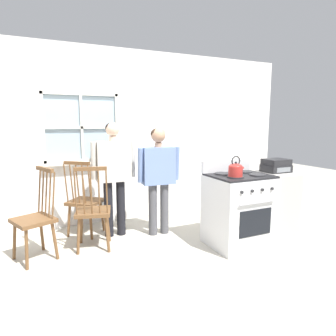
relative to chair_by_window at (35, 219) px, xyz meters
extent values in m
plane|color=#B2AD9E|center=(1.14, -0.40, -0.48)|extent=(16.00, 16.00, 0.00)
cube|color=white|center=(2.81, 1.00, 0.87)|extent=(3.07, 0.06, 2.70)
cube|color=white|center=(0.72, 1.00, 0.02)|extent=(1.11, 0.06, 0.99)
cube|color=white|center=(0.72, 1.00, 1.88)|extent=(1.11, 0.06, 0.69)
cube|color=silver|center=(0.72, 0.92, 0.50)|extent=(1.17, 0.10, 0.03)
cube|color=#9EB7C6|center=(0.72, 1.01, 1.02)|extent=(1.05, 0.01, 0.97)
cube|color=silver|center=(0.72, 0.98, 1.02)|extent=(0.04, 0.02, 1.03)
cube|color=silver|center=(0.72, 0.98, 1.02)|extent=(1.11, 0.02, 0.04)
cube|color=silver|center=(0.18, 0.98, 1.02)|extent=(0.04, 0.03, 1.03)
cube|color=silver|center=(1.26, 0.98, 1.02)|extent=(0.04, 0.03, 1.03)
cube|color=silver|center=(0.72, 0.98, 1.52)|extent=(1.11, 0.03, 0.04)
cube|color=silver|center=(0.72, 0.98, 0.53)|extent=(1.11, 0.03, 0.04)
cube|color=brown|center=(-0.02, -0.01, -0.01)|extent=(0.53, 0.54, 0.04)
cylinder|color=brown|center=(-0.23, 0.09, -0.25)|extent=(0.09, 0.06, 0.45)
cylinder|color=brown|center=(-0.11, -0.23, -0.25)|extent=(0.06, 0.09, 0.45)
cylinder|color=brown|center=(0.06, 0.21, -0.25)|extent=(0.06, 0.09, 0.45)
cylinder|color=brown|center=(0.19, -0.11, -0.25)|extent=(0.09, 0.06, 0.45)
cylinder|color=brown|center=(0.07, 0.22, 0.27)|extent=(0.08, 0.05, 0.56)
cylinder|color=brown|center=(0.10, 0.14, 0.27)|extent=(0.08, 0.05, 0.56)
cylinder|color=brown|center=(0.14, 0.06, 0.27)|extent=(0.08, 0.05, 0.56)
cylinder|color=brown|center=(0.17, -0.03, 0.27)|extent=(0.08, 0.05, 0.56)
cylinder|color=brown|center=(0.20, -0.11, 0.27)|extent=(0.08, 0.05, 0.56)
cube|color=brown|center=(0.14, 0.06, 0.57)|extent=(0.18, 0.37, 0.04)
cube|color=brown|center=(0.66, 0.56, -0.01)|extent=(0.58, 0.58, 0.04)
cylinder|color=brown|center=(0.89, 0.58, -0.25)|extent=(0.09, 0.05, 0.45)
cylinder|color=brown|center=(0.63, 0.80, -0.25)|extent=(0.05, 0.09, 0.45)
cylinder|color=brown|center=(0.68, 0.33, -0.25)|extent=(0.05, 0.09, 0.45)
cylinder|color=brown|center=(0.42, 0.55, -0.25)|extent=(0.09, 0.05, 0.45)
cylinder|color=brown|center=(0.68, 0.32, 0.27)|extent=(0.06, 0.07, 0.56)
cylinder|color=brown|center=(0.62, 0.38, 0.27)|extent=(0.06, 0.07, 0.56)
cylinder|color=brown|center=(0.55, 0.43, 0.27)|extent=(0.06, 0.07, 0.56)
cylinder|color=brown|center=(0.48, 0.49, 0.27)|extent=(0.06, 0.07, 0.56)
cylinder|color=brown|center=(0.41, 0.55, 0.27)|extent=(0.06, 0.07, 0.56)
cube|color=brown|center=(0.55, 0.43, 0.57)|extent=(0.32, 0.28, 0.04)
cube|color=brown|center=(0.67, 0.03, -0.01)|extent=(0.51, 0.49, 0.04)
cylinder|color=brown|center=(0.87, 0.15, -0.25)|extent=(0.08, 0.07, 0.45)
cylinder|color=brown|center=(0.54, 0.23, -0.25)|extent=(0.07, 0.08, 0.45)
cylinder|color=brown|center=(0.79, -0.16, -0.25)|extent=(0.07, 0.08, 0.45)
cylinder|color=brown|center=(0.46, -0.08, -0.25)|extent=(0.08, 0.07, 0.45)
cylinder|color=brown|center=(0.80, -0.18, 0.27)|extent=(0.04, 0.08, 0.56)
cylinder|color=brown|center=(0.71, -0.15, 0.27)|extent=(0.04, 0.08, 0.56)
cylinder|color=brown|center=(0.62, -0.13, 0.27)|extent=(0.04, 0.08, 0.56)
cylinder|color=brown|center=(0.53, -0.11, 0.27)|extent=(0.04, 0.08, 0.56)
cylinder|color=brown|center=(0.45, -0.08, 0.27)|extent=(0.04, 0.08, 0.56)
cube|color=brown|center=(0.62, -0.13, 0.57)|extent=(0.38, 0.14, 0.04)
cylinder|color=black|center=(0.93, 0.34, -0.09)|extent=(0.12, 0.12, 0.78)
cylinder|color=black|center=(1.11, 0.33, -0.09)|extent=(0.12, 0.12, 0.78)
cube|color=beige|center=(1.02, 0.34, 0.58)|extent=(0.46, 0.23, 0.55)
cylinder|color=beige|center=(0.75, 0.33, 0.60)|extent=(0.08, 0.11, 0.51)
cylinder|color=beige|center=(1.28, 0.30, 0.60)|extent=(0.08, 0.11, 0.51)
cylinder|color=beige|center=(1.02, 0.34, 0.88)|extent=(0.10, 0.10, 0.07)
sphere|color=beige|center=(1.02, 0.34, 1.01)|extent=(0.18, 0.18, 0.18)
ellipsoid|color=black|center=(1.02, 0.35, 1.03)|extent=(0.19, 0.19, 0.15)
cylinder|color=#4C4C51|center=(1.51, 0.14, -0.11)|extent=(0.12, 0.12, 0.73)
cylinder|color=#4C4C51|center=(1.68, 0.13, -0.11)|extent=(0.12, 0.12, 0.73)
cube|color=#6B84B7|center=(1.60, 0.13, 0.51)|extent=(0.46, 0.24, 0.51)
cylinder|color=#6B84B7|center=(1.34, 0.13, 0.53)|extent=(0.08, 0.11, 0.48)
cylinder|color=#6B84B7|center=(1.86, 0.09, 0.53)|extent=(0.08, 0.11, 0.48)
cylinder|color=tan|center=(1.60, 0.13, 0.80)|extent=(0.10, 0.10, 0.06)
sphere|color=tan|center=(1.60, 0.13, 0.93)|extent=(0.20, 0.20, 0.20)
ellipsoid|color=#332319|center=(1.60, 0.15, 0.94)|extent=(0.20, 0.20, 0.16)
cube|color=silver|center=(2.38, -0.65, -0.03)|extent=(0.75, 0.64, 0.90)
cube|color=black|center=(2.38, -0.65, 0.44)|extent=(0.74, 0.61, 0.02)
cylinder|color=#2D2D30|center=(2.21, -0.78, 0.45)|extent=(0.20, 0.20, 0.02)
cylinder|color=#2D2D30|center=(2.55, -0.78, 0.45)|extent=(0.20, 0.20, 0.02)
cylinder|color=#2D2D30|center=(2.21, -0.53, 0.45)|extent=(0.20, 0.20, 0.02)
cylinder|color=#2D2D30|center=(2.55, -0.53, 0.45)|extent=(0.20, 0.20, 0.02)
cube|color=silver|center=(2.38, -0.36, 0.53)|extent=(0.75, 0.06, 0.16)
cube|color=black|center=(2.38, -0.98, -0.08)|extent=(0.47, 0.01, 0.32)
cylinder|color=silver|center=(2.38, -1.00, 0.17)|extent=(0.53, 0.02, 0.02)
cylinder|color=#232326|center=(2.16, -0.99, 0.32)|extent=(0.04, 0.02, 0.04)
cylinder|color=#232326|center=(2.31, -0.99, 0.32)|extent=(0.04, 0.02, 0.04)
cylinder|color=#232326|center=(2.46, -0.99, 0.32)|extent=(0.04, 0.02, 0.04)
cylinder|color=#232326|center=(2.61, -0.99, 0.32)|extent=(0.04, 0.02, 0.04)
cylinder|color=red|center=(2.21, -0.78, 0.52)|extent=(0.17, 0.17, 0.12)
ellipsoid|color=red|center=(2.21, -0.78, 0.58)|extent=(0.16, 0.16, 0.07)
sphere|color=black|center=(2.21, -0.78, 0.63)|extent=(0.03, 0.03, 0.03)
cylinder|color=red|center=(2.29, -0.78, 0.54)|extent=(0.08, 0.03, 0.07)
torus|color=black|center=(2.21, -0.78, 0.65)|extent=(0.12, 0.01, 0.12)
cylinder|color=#42474C|center=(0.89, 0.91, 0.57)|extent=(0.14, 0.14, 0.12)
cylinder|color=#33261C|center=(0.89, 0.91, 0.62)|extent=(0.13, 0.13, 0.01)
cone|color=#388447|center=(0.91, 0.92, 0.71)|extent=(0.06, 0.04, 0.17)
cone|color=#388447|center=(0.88, 0.92, 0.68)|extent=(0.05, 0.05, 0.10)
cone|color=#388447|center=(0.89, 0.89, 0.68)|extent=(0.04, 0.07, 0.12)
cube|color=beige|center=(3.06, -0.55, -0.04)|extent=(0.55, 0.50, 0.87)
cube|color=beige|center=(3.06, -0.55, 0.41)|extent=(0.55, 0.50, 0.03)
cube|color=#232326|center=(3.06, -0.57, 0.47)|extent=(0.34, 0.28, 0.10)
cube|color=#232326|center=(3.06, -0.57, 0.56)|extent=(0.32, 0.27, 0.08)
cube|color=gray|center=(3.06, -0.71, 0.47)|extent=(0.24, 0.01, 0.06)
camera|label=1|loc=(0.00, -3.64, 1.11)|focal=32.00mm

